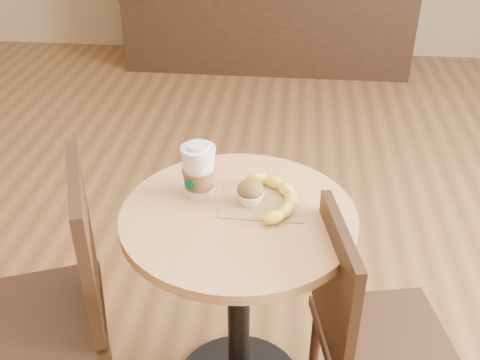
{
  "coord_description": "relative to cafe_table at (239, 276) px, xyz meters",
  "views": [
    {
      "loc": [
        0.24,
        -1.25,
        1.65
      ],
      "look_at": [
        0.11,
        0.04,
        0.83
      ],
      "focal_mm": 42.0,
      "sensor_mm": 36.0,
      "label": 1
    }
  ],
  "objects": [
    {
      "name": "cafe_table",
      "position": [
        0.0,
        0.0,
        0.0
      ],
      "size": [
        0.66,
        0.66,
        0.75
      ],
      "color": "black",
      "rests_on": "ground"
    },
    {
      "name": "coffee_cup",
      "position": [
        -0.12,
        0.08,
        0.31
      ],
      "size": [
        0.1,
        0.1,
        0.16
      ],
      "rotation": [
        0.0,
        0.0,
        -0.38
      ],
      "color": "silver",
      "rests_on": "cafe_table"
    },
    {
      "name": "kraft_bag",
      "position": [
        0.07,
        0.05,
        0.24
      ],
      "size": [
        0.24,
        0.18,
        0.0
      ],
      "primitive_type": "cube",
      "rotation": [
        0.0,
        0.0,
        -0.01
      ],
      "color": "#9E7A4C",
      "rests_on": "cafe_table"
    },
    {
      "name": "banana",
      "position": [
        0.09,
        0.05,
        0.26
      ],
      "size": [
        0.22,
        0.29,
        0.04
      ],
      "primitive_type": null,
      "rotation": [
        0.0,
        0.0,
        0.21
      ],
      "color": "yellow",
      "rests_on": "kraft_bag"
    },
    {
      "name": "muffin",
      "position": [
        0.03,
        0.05,
        0.27
      ],
      "size": [
        0.08,
        0.08,
        0.07
      ],
      "color": "white",
      "rests_on": "kraft_bag"
    },
    {
      "name": "chair_right",
      "position": [
        0.37,
        -0.11,
        -0.07
      ],
      "size": [
        0.43,
        0.43,
        0.82
      ],
      "rotation": [
        0.0,
        0.0,
        1.78
      ],
      "color": "#311E11",
      "rests_on": "ground"
    },
    {
      "name": "chair_left",
      "position": [
        -0.51,
        -0.16,
        -0.01
      ],
      "size": [
        0.52,
        0.52,
        0.91
      ],
      "rotation": [
        0.0,
        0.0,
        -1.19
      ],
      "color": "#311E11",
      "rests_on": "ground"
    }
  ]
}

